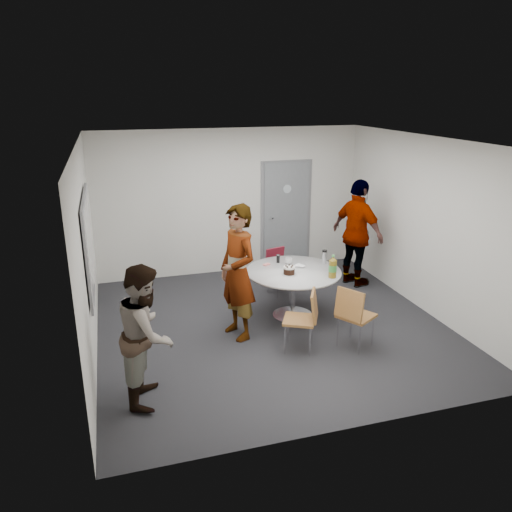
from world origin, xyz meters
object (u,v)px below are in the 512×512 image
object	(u,v)px
table	(296,277)
person_main	(238,273)
person_right	(357,234)
chair_near_left	(306,315)
person_left	(146,334)
door	(286,215)
whiteboard	(89,243)
chair_near_right	(353,312)
chair_far	(278,266)

from	to	relation	value
table	person_main	world-z (taller)	person_main
person_right	chair_near_left	bearing A→B (deg)	119.20
chair_near_left	person_left	xyz separation A→B (m)	(-2.10, -0.51, 0.28)
person_main	person_left	xyz separation A→B (m)	(-1.34, -1.17, -0.16)
person_main	person_right	distance (m)	2.82
door	person_right	distance (m)	1.58
whiteboard	chair_near_right	xyz separation A→B (m)	(3.28, -1.16, -0.91)
person_main	door	bearing A→B (deg)	130.08
person_left	chair_near_left	bearing A→B (deg)	-63.67
chair_far	chair_near_right	bearing A→B (deg)	83.53
chair_near_right	person_main	distance (m)	1.64
table	chair_near_right	size ratio (longest dim) A/B	1.63
table	person_left	xyz separation A→B (m)	(-2.34, -1.53, 0.15)
whiteboard	chair_far	world-z (taller)	whiteboard
person_left	person_right	world-z (taller)	person_right
whiteboard	chair_far	xyz separation A→B (m)	(2.96, 0.99, -0.97)
chair_far	person_left	bearing A→B (deg)	31.46
person_main	person_left	distance (m)	1.79
door	person_main	world-z (taller)	door
table	whiteboard	bearing A→B (deg)	-179.93
chair_near_right	person_right	world-z (taller)	person_right
person_main	table	bearing A→B (deg)	92.00
door	person_right	bearing A→B (deg)	-57.50
chair_near_right	person_left	distance (m)	2.75
chair_near_right	chair_far	size ratio (longest dim) A/B	1.12
whiteboard	person_left	bearing A→B (deg)	-69.73
chair_near_right	chair_far	world-z (taller)	chair_near_right
door	chair_far	xyz separation A→B (m)	(-0.60, -1.29, -0.55)
whiteboard	person_main	bearing A→B (deg)	-10.60
door	whiteboard	world-z (taller)	door
chair_near_right	chair_far	distance (m)	2.18
table	person_left	distance (m)	2.80
table	chair_near_left	bearing A→B (deg)	-103.48
chair_far	person_left	xyz separation A→B (m)	(-2.40, -2.52, 0.32)
door	chair_far	world-z (taller)	door
chair_far	chair_near_left	bearing A→B (deg)	66.57
table	chair_near_left	size ratio (longest dim) A/B	1.68
door	chair_near_right	bearing A→B (deg)	-94.64
person_main	person_right	xyz separation A→B (m)	(2.50, 1.30, -0.00)
whiteboard	table	xyz separation A→B (m)	(2.91, 0.00, -0.80)
chair_near_right	door	bearing A→B (deg)	143.59
table	chair_far	world-z (taller)	table
table	chair_near_left	distance (m)	1.06
table	person_right	xyz separation A→B (m)	(1.50, 0.94, 0.30)
chair_near_left	person_left	size ratio (longest dim) A/B	0.53
door	whiteboard	xyz separation A→B (m)	(-3.56, -2.28, 0.42)
person_right	door	bearing A→B (deg)	13.33
person_left	door	bearing A→B (deg)	-25.41
door	chair_far	size ratio (longest dim) A/B	2.69
table	chair_near_right	bearing A→B (deg)	-72.16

